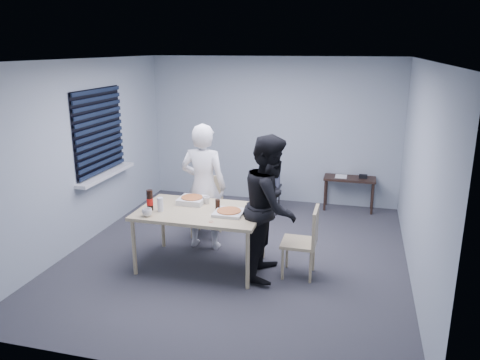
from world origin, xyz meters
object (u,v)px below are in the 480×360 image
(chair_far, at_px, (208,201))
(mug_a, at_px, (147,212))
(chair_right, at_px, (306,237))
(person_black, at_px, (271,207))
(side_table, at_px, (350,182))
(backpack, at_px, (270,174))
(mug_b, at_px, (206,200))
(person_white, at_px, (204,187))
(dining_table, at_px, (200,215))
(stool, at_px, (270,192))
(soda_bottle, at_px, (150,201))

(chair_far, distance_m, mug_a, 1.50)
(chair_right, relative_size, person_black, 0.50)
(chair_right, xyz_separation_m, side_table, (0.43, 2.66, -0.01))
(chair_far, relative_size, chair_right, 1.00)
(side_table, bearing_deg, chair_right, -99.09)
(chair_right, height_order, person_black, person_black)
(chair_far, height_order, mug_a, chair_far)
(backpack, bearing_deg, chair_far, -123.05)
(mug_b, bearing_deg, side_table, 54.05)
(side_table, bearing_deg, backpack, -158.58)
(mug_b, bearing_deg, person_white, 114.50)
(person_white, relative_size, side_table, 2.02)
(person_black, xyz_separation_m, backpack, (-0.43, 2.19, -0.20))
(dining_table, relative_size, stool, 3.28)
(person_black, xyz_separation_m, mug_b, (-0.91, 0.25, -0.07))
(side_table, bearing_deg, dining_table, -123.02)
(stool, bearing_deg, mug_a, -111.55)
(mug_b, bearing_deg, dining_table, -88.02)
(mug_b, bearing_deg, chair_right, -8.93)
(dining_table, xyz_separation_m, chair_far, (-0.27, 1.07, -0.19))
(chair_right, distance_m, stool, 2.34)
(soda_bottle, bearing_deg, backpack, 65.49)
(stool, height_order, mug_b, mug_b)
(mug_a, bearing_deg, backpack, 68.35)
(person_black, relative_size, mug_a, 14.39)
(backpack, distance_m, mug_a, 2.78)
(person_white, height_order, side_table, person_white)
(mug_a, xyz_separation_m, mug_b, (0.54, 0.64, -0.00))
(person_white, height_order, mug_a, person_white)
(stool, xyz_separation_m, soda_bottle, (-1.08, -2.38, 0.52))
(dining_table, xyz_separation_m, person_white, (-0.16, 0.60, 0.18))
(backpack, bearing_deg, person_white, -111.51)
(chair_right, height_order, backpack, backpack)
(mug_b, bearing_deg, chair_far, 107.79)
(backpack, distance_m, mug_b, 2.00)
(side_table, bearing_deg, mug_b, -125.95)
(stool, relative_size, mug_a, 3.89)
(side_table, bearing_deg, person_white, -132.29)
(chair_right, bearing_deg, backpack, 112.04)
(person_white, distance_m, person_black, 1.21)
(mug_b, bearing_deg, stool, 76.22)
(chair_right, bearing_deg, side_table, 80.91)
(dining_table, bearing_deg, backpack, 78.00)
(side_table, distance_m, mug_a, 3.88)
(person_white, bearing_deg, stool, -111.21)
(backpack, xyz_separation_m, mug_b, (-0.48, -1.94, 0.13))
(chair_right, relative_size, mug_b, 8.90)
(dining_table, bearing_deg, person_white, 104.92)
(person_black, height_order, side_table, person_black)
(chair_far, distance_m, mug_b, 0.89)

